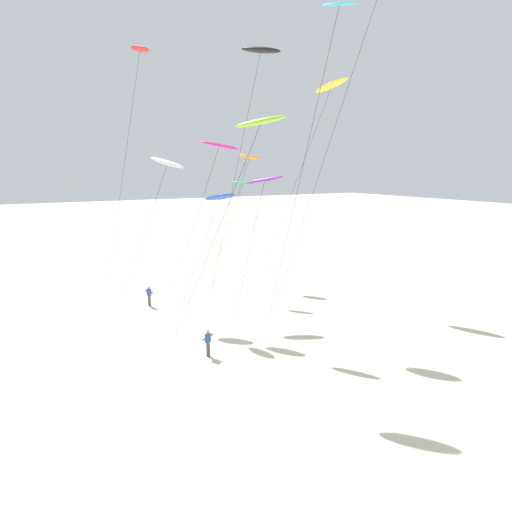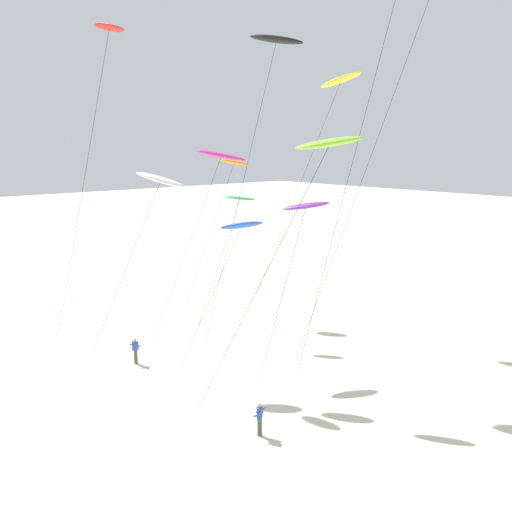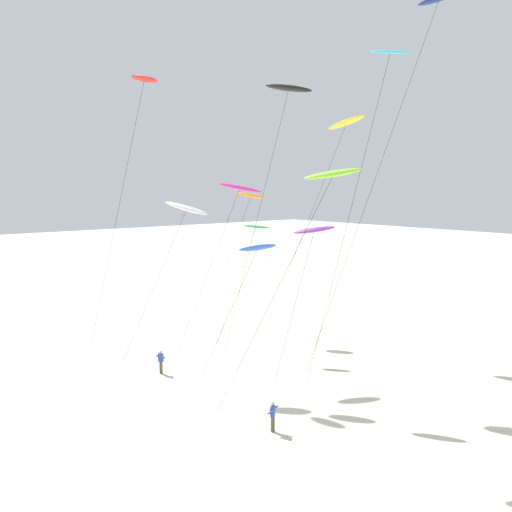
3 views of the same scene
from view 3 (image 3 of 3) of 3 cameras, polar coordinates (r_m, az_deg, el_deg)
The scene contains 15 objects.
ground_plane at distance 34.92m, azimuth -2.73°, elevation -14.05°, with size 260.00×260.00×0.00m, color beige.
kite_green at distance 40.03m, azimuth -0.06°, elevation 3.18°, with size 3.97×2.77×10.11m.
kite_white at distance 34.50m, azimuth -7.93°, elevation 5.32°, with size 6.17×4.28×12.17m.
kite_yellow at distance 43.40m, azimuth 10.13°, elevation 14.50°, with size 7.43×4.89×19.02m.
kite_cyan at distance 32.93m, azimuth 14.76°, elevation 20.73°, with size 5.18×3.32×21.24m.
kite_orange at distance 45.26m, azimuth -0.64°, elevation 6.78°, with size 5.20×3.57×12.74m.
kite_red at distance 39.19m, azimuth -12.62°, elevation 18.64°, with size 6.13×3.81×21.29m.
kite_lime at distance 26.50m, azimuth 8.61°, elevation 9.05°, with size 6.89×4.89×14.10m.
kite_black at distance 36.70m, azimuth 3.67°, elevation 18.31°, with size 5.96×4.02×20.30m.
kite_purple at distance 30.63m, azimuth 6.54°, elevation 2.81°, with size 3.37×2.38×10.80m.
kite_blue at distance 32.03m, azimuth 0.11°, elevation 0.87°, with size 4.62×3.28×9.64m.
kite_magenta at distance 36.39m, azimuth -1.91°, elevation 7.65°, with size 5.75×4.44×13.46m.
kite_navy at distance 35.74m, azimuth 19.82°, elevation 25.28°, with size 7.80×5.30×24.74m.
kite_flyer_nearest at distance 36.61m, azimuth -10.73°, elevation -11.65°, with size 0.72×0.71×1.67m.
kite_flyer_middle at distance 28.11m, azimuth 1.91°, elevation -17.64°, with size 0.71×0.72×1.67m.
Camera 3 is at (26.06, -19.36, 12.87)m, focal length 35.32 mm.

